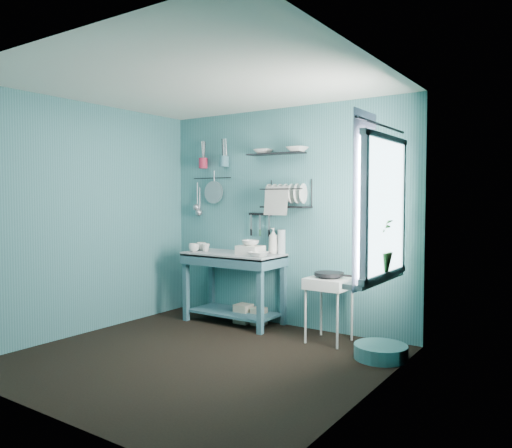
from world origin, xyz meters
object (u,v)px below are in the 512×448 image
Objects in this scene: frying_pan at (329,274)px; dish_rack at (286,194)px; mug_right at (201,246)px; colander at (214,192)px; storage_tin_small at (259,316)px; soap_bottle at (273,241)px; utensil_cup_teal at (224,161)px; utensil_cup_magenta at (203,163)px; mug_left at (194,248)px; hotplate_stand at (329,310)px; floor_basin at (381,352)px; work_counter at (234,288)px; mug_mid at (206,247)px; water_bottle at (282,242)px; wash_tub at (250,250)px; storage_tin_large at (243,314)px; potted_plant at (375,246)px.

frying_pan is 1.07m from dish_rack.
mug_right is 0.44× the size of colander.
dish_rack is 1.46m from storage_tin_small.
soap_bottle is 2.30× the size of utensil_cup_teal.
utensil_cup_magenta is at bearing -168.34° from colander.
hotplate_stand is at bearing 2.42° from mug_left.
colander is 2.85m from floor_basin.
work_counter is 11.68× the size of mug_mid.
water_bottle reaches higher than frying_pan.
frying_pan is 1.50× the size of storage_tin_small.
dish_rack reaches higher than mug_mid.
utensil_cup_magenta is at bearing 160.51° from work_counter.
wash_tub is at bearing 174.34° from hotplate_stand.
utensil_cup_magenta is 3.17m from floor_basin.
frying_pan is at bearing -2.77° from mug_right.
hotplate_stand is at bearing -9.67° from storage_tin_small.
work_counter is 0.32m from storage_tin_large.
work_counter is at bearing 175.43° from wash_tub.
colander is at bearing 168.21° from hotplate_stand.
colander is 0.57× the size of potted_plant.
mug_left is 0.41× the size of frying_pan.
water_bottle reaches higher than mug_left.
storage_tin_large is at bearing -175.91° from dish_rack.
utensil_cup_magenta is 1.94m from storage_tin_large.
storage_tin_large is at bearing 12.91° from mug_mid.
mug_left is at bearing -170.26° from dish_rack.
water_bottle reaches higher than storage_tin_small.
colander reaches higher than storage_tin_large.
storage_tin_small is at bearing 8.53° from storage_tin_large.
mug_mid is 0.33× the size of frying_pan.
utensil_cup_teal reaches higher than mug_mid.
mug_mid is at bearing 45.00° from mug_left.
utensil_cup_teal reaches higher than hotplate_stand.
mug_mid is 0.45× the size of storage_tin_large.
wash_tub is at bearing -138.37° from water_bottle.
mug_right is at bearing 178.47° from wash_tub.
mug_mid is at bearing -174.21° from dish_rack.
work_counter is 3.89× the size of frying_pan.
storage_tin_small is (-0.97, 0.17, -0.60)m from frying_pan.
wash_tub reaches higher than mug_left.
soap_bottle reaches higher than frying_pan.
mug_left is 0.97m from soap_bottle.
mug_right is 0.61× the size of storage_tin_small.
hotplate_stand is at bearing -24.30° from dish_rack.
storage_tin_large is (0.38, -0.14, -1.81)m from utensil_cup_teal.
storage_tin_large is (0.58, -0.17, -1.43)m from colander.
floor_basin is (2.39, -0.15, -0.81)m from mug_left.
dish_rack is at bearing -2.29° from utensil_cup_magenta.
potted_plant reaches higher than storage_tin_large.
storage_tin_large is at bearing -157.96° from water_bottle.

